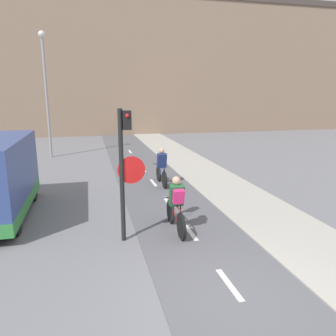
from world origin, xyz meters
TOP-DOWN VIEW (x-y plane):
  - ground_plane at (0.00, 0.00)m, footprint 120.00×120.00m
  - bike_lane at (0.00, 0.01)m, footprint 2.78×60.00m
  - building_row_background at (0.00, 26.58)m, footprint 60.00×5.20m
  - traffic_light_pole at (-1.66, 2.96)m, footprint 0.67×0.25m
  - street_lamp_far at (-4.62, 14.93)m, footprint 0.36×0.36m
  - cyclist_near at (-0.34, 3.16)m, footprint 0.46×1.78m
  - cyclist_far at (0.28, 7.67)m, footprint 0.46×1.74m

SIDE VIEW (x-z plane):
  - ground_plane at x=0.00m, z-range 0.00..0.00m
  - bike_lane at x=0.00m, z-range 0.00..0.02m
  - cyclist_far at x=0.28m, z-range -0.08..1.42m
  - cyclist_near at x=-0.34m, z-range -0.04..1.47m
  - traffic_light_pole at x=-1.66m, z-range 0.38..3.63m
  - street_lamp_far at x=-4.62m, z-range 0.76..7.59m
  - building_row_background at x=0.00m, z-range 0.01..11.99m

